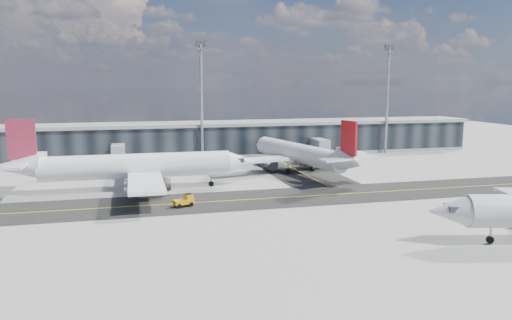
# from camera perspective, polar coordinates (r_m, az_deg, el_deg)

# --- Properties ---
(ground) EXTENTS (300.00, 300.00, 0.00)m
(ground) POSITION_cam_1_polar(r_m,az_deg,el_deg) (77.82, -1.06, -5.25)
(ground) COLOR gray
(ground) RESTS_ON ground
(taxiway_lanes) EXTENTS (180.00, 63.00, 0.03)m
(taxiway_lanes) POSITION_cam_1_polar(r_m,az_deg,el_deg) (88.88, -0.19, -3.47)
(taxiway_lanes) COLOR black
(taxiway_lanes) RESTS_ON ground
(terminal_concourse) EXTENTS (152.00, 19.80, 8.80)m
(terminal_concourse) POSITION_cam_1_polar(r_m,az_deg,el_deg) (130.43, -6.59, 2.22)
(terminal_concourse) COLOR black
(terminal_concourse) RESTS_ON ground
(floodlight_masts) EXTENTS (102.50, 0.70, 28.90)m
(floodlight_masts) POSITION_cam_1_polar(r_m,az_deg,el_deg) (122.75, -6.26, 7.21)
(floodlight_masts) COLOR gray
(floodlight_masts) RESTS_ON ground
(airliner_af) EXTENTS (43.80, 37.23, 13.03)m
(airliner_af) POSITION_cam_1_polar(r_m,az_deg,el_deg) (90.65, -13.83, -0.72)
(airliner_af) COLOR white
(airliner_af) RESTS_ON ground
(airliner_redtail) EXTENTS (34.99, 40.74, 12.15)m
(airliner_redtail) POSITION_cam_1_polar(r_m,az_deg,el_deg) (106.45, 5.00, 0.73)
(airliner_redtail) COLOR white
(airliner_redtail) RESTS_ON ground
(baggage_tug) EXTENTS (3.33, 2.33, 1.90)m
(baggage_tug) POSITION_cam_1_polar(r_m,az_deg,el_deg) (78.03, -8.10, -4.58)
(baggage_tug) COLOR orange
(baggage_tug) RESTS_ON ground
(service_van) EXTENTS (5.58, 6.15, 1.59)m
(service_van) POSITION_cam_1_polar(r_m,az_deg,el_deg) (117.26, 5.56, -0.12)
(service_van) COLOR white
(service_van) RESTS_ON ground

